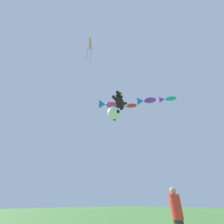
{
  "coord_description": "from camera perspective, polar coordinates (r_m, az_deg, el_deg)",
  "views": [
    {
      "loc": [
        -7.05,
        -3.02,
        1.22
      ],
      "look_at": [
        0.69,
        5.36,
        8.1
      ],
      "focal_mm": 24.0,
      "sensor_mm": 36.0,
      "label": 1
    }
  ],
  "objects": [
    {
      "name": "soccer_ball_kite",
      "position": [
        12.64,
        0.7,
        -0.43
      ],
      "size": [
        1.19,
        1.19,
        1.1
      ],
      "color": "white"
    },
    {
      "name": "kite_flyer_person",
      "position": [
        5.85,
        23.74,
        -32.78
      ],
      "size": [
        0.34,
        0.34,
        1.64
      ],
      "color": "#313131",
      "rests_on": "ground_plane"
    },
    {
      "name": "fish_kite_violet",
      "position": [
        16.88,
        12.48,
        4.24
      ],
      "size": [
        1.91,
        2.1,
        0.88
      ],
      "color": "purple"
    },
    {
      "name": "fish_kite_crimson",
      "position": [
        16.37,
        5.86,
        2.32
      ],
      "size": [
        1.59,
        1.76,
        0.64
      ],
      "color": "red"
    },
    {
      "name": "fish_kite_teal",
      "position": [
        17.66,
        20.0,
        4.64
      ],
      "size": [
        1.61,
        1.88,
        0.67
      ],
      "color": "#19ADB2"
    },
    {
      "name": "fish_kite_magenta",
      "position": [
        15.82,
        -1.92,
        2.86
      ],
      "size": [
        2.08,
        1.84,
        0.9
      ],
      "color": "#E53F9E"
    },
    {
      "name": "diamond_kite",
      "position": [
        14.92,
        -8.34,
        23.83
      ],
      "size": [
        0.96,
        0.93,
        3.18
      ],
      "color": "orange"
    },
    {
      "name": "teddy_bear_kite",
      "position": [
        14.12,
        2.86,
        4.48
      ],
      "size": [
        1.9,
        0.84,
        1.93
      ],
      "color": "black"
    }
  ]
}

